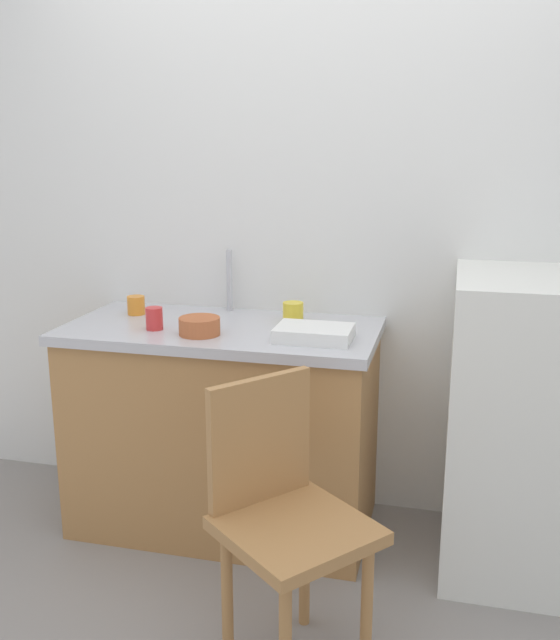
% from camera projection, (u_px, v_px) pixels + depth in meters
% --- Properties ---
extents(ground_plane, '(8.00, 8.00, 0.00)m').
position_uv_depth(ground_plane, '(267.00, 633.00, 2.34)').
color(ground_plane, gray).
extents(back_wall, '(4.80, 0.10, 2.66)m').
position_uv_depth(back_wall, '(328.00, 202.00, 2.96)').
color(back_wall, silver).
rests_on(back_wall, ground_plane).
extents(cabinet_base, '(1.20, 0.60, 0.82)m').
position_uv_depth(cabinet_base, '(224.00, 431.00, 2.94)').
color(cabinet_base, '#A87542').
rests_on(cabinet_base, ground_plane).
extents(countertop, '(1.24, 0.64, 0.04)m').
position_uv_depth(countertop, '(222.00, 330.00, 2.83)').
color(countertop, '#B7B7BC').
rests_on(countertop, cabinet_base).
extents(faucet, '(0.02, 0.02, 0.27)m').
position_uv_depth(faucet, '(229.00, 280.00, 3.04)').
color(faucet, '#B7B7BC').
rests_on(faucet, countertop).
extents(refrigerator, '(0.56, 0.63, 1.12)m').
position_uv_depth(refrigerator, '(526.00, 426.00, 2.61)').
color(refrigerator, silver).
rests_on(refrigerator, ground_plane).
extents(chair, '(0.56, 0.56, 0.89)m').
position_uv_depth(chair, '(284.00, 513.00, 2.12)').
color(chair, '#A87542').
rests_on(chair, ground_plane).
extents(dish_tray, '(0.28, 0.20, 0.05)m').
position_uv_depth(dish_tray, '(314.00, 333.00, 2.62)').
color(dish_tray, white).
rests_on(dish_tray, countertop).
extents(terracotta_bowl, '(0.16, 0.16, 0.07)m').
position_uv_depth(terracotta_bowl, '(200.00, 326.00, 2.69)').
color(terracotta_bowl, '#B25B33').
rests_on(terracotta_bowl, countertop).
extents(cup_orange, '(0.07, 0.07, 0.08)m').
position_uv_depth(cup_orange, '(136.00, 305.00, 3.00)').
color(cup_orange, orange).
rests_on(cup_orange, countertop).
extents(cup_red, '(0.07, 0.07, 0.09)m').
position_uv_depth(cup_red, '(154.00, 318.00, 2.76)').
color(cup_red, red).
rests_on(cup_red, countertop).
extents(cup_yellow, '(0.08, 0.08, 0.08)m').
position_uv_depth(cup_yellow, '(293.00, 312.00, 2.88)').
color(cup_yellow, yellow).
rests_on(cup_yellow, countertop).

